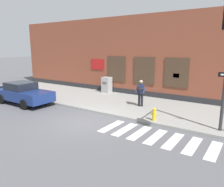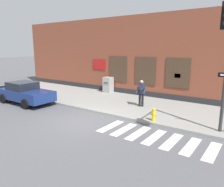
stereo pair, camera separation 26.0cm
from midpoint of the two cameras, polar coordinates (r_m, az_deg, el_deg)
The scene contains 8 objects.
ground_plane at distance 11.90m, azimuth -6.48°, elevation -7.34°, with size 160.00×160.00×0.00m, color #56565B.
sidewalk at distance 15.20m, azimuth 4.33°, elevation -2.75°, with size 28.00×5.51×0.15m.
building_backdrop at distance 18.96m, azimuth 12.00°, elevation 9.46°, with size 28.00×4.06×6.39m.
crosswalk at distance 10.09m, azimuth 11.73°, elevation -11.10°, with size 5.20×1.90×0.01m.
red_car at distance 16.64m, azimuth -21.46°, elevation 0.19°, with size 4.61×2.00×1.53m.
busker at distance 14.19m, azimuth 8.12°, elevation 0.43°, with size 0.76×0.61×1.71m.
utility_box at distance 18.70m, azimuth -0.60°, elevation 2.32°, with size 0.73×0.69×1.30m.
fire_hydrant at distance 11.64m, azimuth 11.50°, elevation -5.38°, with size 0.38×0.20×0.70m.
Camera 2 is at (7.65, -8.27, 3.89)m, focal length 35.00 mm.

